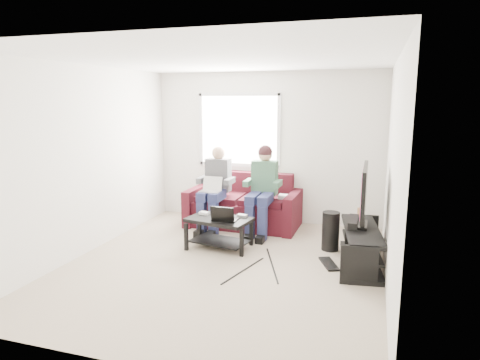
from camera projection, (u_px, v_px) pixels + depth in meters
name	position (u px, v px, depth m)	size (l,w,h in m)	color
floor	(224.00, 265.00, 5.58)	(4.50, 4.50, 0.00)	tan
ceiling	(222.00, 59.00, 5.10)	(4.50, 4.50, 0.00)	white
wall_back	(267.00, 148.00, 7.45)	(4.50, 4.50, 0.00)	silver
wall_front	(123.00, 211.00, 3.23)	(4.50, 4.50, 0.00)	silver
wall_left	(87.00, 160.00, 5.93)	(4.50, 4.50, 0.00)	silver
wall_right	(392.00, 175.00, 4.75)	(4.50, 4.50, 0.00)	silver
window	(239.00, 130.00, 7.52)	(1.48, 0.04, 1.28)	white
sofa	(244.00, 207.00, 7.31)	(1.88, 0.95, 0.88)	#461118
person_left	(215.00, 185.00, 7.03)	(0.40, 0.71, 1.36)	navy
person_right	(262.00, 184.00, 6.80)	(0.40, 0.71, 1.41)	navy
laptop_silver	(211.00, 188.00, 6.85)	(0.32, 0.22, 0.24)	silver
coffee_table	(219.00, 226.00, 6.19)	(0.97, 0.70, 0.45)	black
laptop_black	(225.00, 212.00, 6.03)	(0.34, 0.24, 0.24)	black
controller_a	(204.00, 213.00, 6.35)	(0.14, 0.09, 0.04)	silver
controller_b	(217.00, 213.00, 6.36)	(0.14, 0.09, 0.04)	black
controller_c	(242.00, 216.00, 6.21)	(0.14, 0.09, 0.04)	gray
tv_stand	(361.00, 248.00, 5.60)	(0.62, 1.49, 0.48)	black
tv	(364.00, 193.00, 5.56)	(0.12, 1.10, 0.81)	black
soundbar	(353.00, 222.00, 5.67)	(0.12, 0.50, 0.10)	black
drink_cup	(360.00, 212.00, 6.15)	(0.08, 0.08, 0.12)	#AB7849
console_white	(360.00, 253.00, 5.22)	(0.30, 0.22, 0.06)	silver
console_grey	(362.00, 235.00, 5.87)	(0.34, 0.26, 0.08)	gray
console_black	(361.00, 244.00, 5.54)	(0.38, 0.30, 0.07)	black
subwoofer	(331.00, 231.00, 6.10)	(0.25, 0.25, 0.56)	black
keyboard_floor	(329.00, 264.00, 5.59)	(0.15, 0.46, 0.03)	black
end_table	(285.00, 214.00, 7.03)	(0.33, 0.33, 0.60)	black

